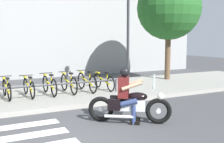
{
  "coord_description": "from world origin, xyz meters",
  "views": [
    {
      "loc": [
        -1.8,
        -5.28,
        2.15
      ],
      "look_at": [
        2.05,
        2.26,
        1.14
      ],
      "focal_mm": 43.54,
      "sensor_mm": 36.0,
      "label": 1
    }
  ],
  "objects_px": {
    "bicycle_2": "(7,89)",
    "bicycle_3": "(29,87)",
    "street_lamp": "(128,26)",
    "rider": "(127,91)",
    "bicycle_6": "(87,82)",
    "bike_rack": "(43,86)",
    "bicycle_7": "(104,81)",
    "bicycle_4": "(49,85)",
    "motorcycle": "(130,105)",
    "bicycle_5": "(69,83)",
    "tree_near_rack": "(169,8)"
  },
  "relations": [
    {
      "from": "bicycle_5",
      "to": "street_lamp",
      "type": "xyz_separation_m",
      "value": [
        2.98,
        0.72,
        2.22
      ]
    },
    {
      "from": "bicycle_2",
      "to": "bicycle_3",
      "type": "xyz_separation_m",
      "value": [
        0.73,
        0.0,
        -0.0
      ]
    },
    {
      "from": "motorcycle",
      "to": "rider",
      "type": "xyz_separation_m",
      "value": [
        -0.06,
        0.05,
        0.37
      ]
    },
    {
      "from": "bicycle_2",
      "to": "tree_near_rack",
      "type": "distance_m",
      "value": 8.4
    },
    {
      "from": "bike_rack",
      "to": "street_lamp",
      "type": "xyz_separation_m",
      "value": [
        4.07,
        1.27,
        2.15
      ]
    },
    {
      "from": "motorcycle",
      "to": "bicycle_5",
      "type": "xyz_separation_m",
      "value": [
        -0.4,
        3.79,
        0.04
      ]
    },
    {
      "from": "bicycle_7",
      "to": "bike_rack",
      "type": "height_order",
      "value": "bicycle_7"
    },
    {
      "from": "bicycle_4",
      "to": "bike_rack",
      "type": "bearing_deg",
      "value": -123.26
    },
    {
      "from": "bicycle_5",
      "to": "bike_rack",
      "type": "relative_size",
      "value": 0.29
    },
    {
      "from": "bicycle_2",
      "to": "bike_rack",
      "type": "bearing_deg",
      "value": -26.94
    },
    {
      "from": "bicycle_5",
      "to": "street_lamp",
      "type": "bearing_deg",
      "value": 13.57
    },
    {
      "from": "bicycle_6",
      "to": "bicycle_7",
      "type": "bearing_deg",
      "value": 0.12
    },
    {
      "from": "bicycle_7",
      "to": "bike_rack",
      "type": "xyz_separation_m",
      "value": [
        -2.55,
        -0.56,
        0.09
      ]
    },
    {
      "from": "street_lamp",
      "to": "tree_near_rack",
      "type": "distance_m",
      "value": 2.74
    },
    {
      "from": "bicycle_6",
      "to": "street_lamp",
      "type": "height_order",
      "value": "street_lamp"
    },
    {
      "from": "bicycle_5",
      "to": "bicycle_3",
      "type": "bearing_deg",
      "value": 179.96
    },
    {
      "from": "bicycle_2",
      "to": "bicycle_3",
      "type": "distance_m",
      "value": 0.73
    },
    {
      "from": "bicycle_7",
      "to": "street_lamp",
      "type": "bearing_deg",
      "value": 25.17
    },
    {
      "from": "bicycle_3",
      "to": "tree_near_rack",
      "type": "bearing_deg",
      "value": 9.11
    },
    {
      "from": "bicycle_4",
      "to": "bicycle_6",
      "type": "height_order",
      "value": "bicycle_6"
    },
    {
      "from": "bicycle_2",
      "to": "bicycle_6",
      "type": "bearing_deg",
      "value": -0.01
    },
    {
      "from": "bike_rack",
      "to": "bicycle_4",
      "type": "bearing_deg",
      "value": 56.74
    },
    {
      "from": "motorcycle",
      "to": "tree_near_rack",
      "type": "height_order",
      "value": "tree_near_rack"
    },
    {
      "from": "rider",
      "to": "bicycle_3",
      "type": "distance_m",
      "value": 4.17
    },
    {
      "from": "bicycle_5",
      "to": "bicycle_7",
      "type": "distance_m",
      "value": 1.45
    },
    {
      "from": "bicycle_3",
      "to": "bicycle_4",
      "type": "bearing_deg",
      "value": -0.05
    },
    {
      "from": "street_lamp",
      "to": "rider",
      "type": "bearing_deg",
      "value": -120.67
    },
    {
      "from": "bicycle_5",
      "to": "bike_rack",
      "type": "distance_m",
      "value": 1.23
    },
    {
      "from": "bicycle_7",
      "to": "street_lamp",
      "type": "distance_m",
      "value": 2.8
    },
    {
      "from": "rider",
      "to": "bike_rack",
      "type": "xyz_separation_m",
      "value": [
        -1.43,
        3.19,
        -0.26
      ]
    },
    {
      "from": "bicycle_3",
      "to": "bike_rack",
      "type": "height_order",
      "value": "bicycle_3"
    },
    {
      "from": "bicycle_2",
      "to": "bike_rack",
      "type": "relative_size",
      "value": 0.28
    },
    {
      "from": "bicycle_6",
      "to": "bicycle_4",
      "type": "bearing_deg",
      "value": 179.99
    },
    {
      "from": "bike_rack",
      "to": "tree_near_rack",
      "type": "distance_m",
      "value": 7.48
    },
    {
      "from": "motorcycle",
      "to": "bicycle_4",
      "type": "height_order",
      "value": "motorcycle"
    },
    {
      "from": "bicycle_6",
      "to": "bicycle_3",
      "type": "bearing_deg",
      "value": 179.97
    },
    {
      "from": "bicycle_6",
      "to": "tree_near_rack",
      "type": "bearing_deg",
      "value": 13.14
    },
    {
      "from": "bicycle_4",
      "to": "bike_rack",
      "type": "height_order",
      "value": "bicycle_4"
    },
    {
      "from": "rider",
      "to": "tree_near_rack",
      "type": "xyz_separation_m",
      "value": [
        5.19,
        4.86,
        2.82
      ]
    },
    {
      "from": "motorcycle",
      "to": "bicycle_2",
      "type": "bearing_deg",
      "value": 124.21
    },
    {
      "from": "motorcycle",
      "to": "bicycle_2",
      "type": "relative_size",
      "value": 1.16
    },
    {
      "from": "bike_rack",
      "to": "bicycle_3",
      "type": "bearing_deg",
      "value": 123.26
    },
    {
      "from": "bicycle_5",
      "to": "bike_rack",
      "type": "height_order",
      "value": "bicycle_5"
    },
    {
      "from": "bicycle_7",
      "to": "bicycle_6",
      "type": "bearing_deg",
      "value": -179.88
    },
    {
      "from": "bicycle_5",
      "to": "tree_near_rack",
      "type": "height_order",
      "value": "tree_near_rack"
    },
    {
      "from": "bicycle_5",
      "to": "street_lamp",
      "type": "relative_size",
      "value": 0.36
    },
    {
      "from": "bicycle_2",
      "to": "bicycle_6",
      "type": "relative_size",
      "value": 0.91
    },
    {
      "from": "bicycle_5",
      "to": "motorcycle",
      "type": "bearing_deg",
      "value": -84.03
    },
    {
      "from": "bicycle_4",
      "to": "street_lamp",
      "type": "relative_size",
      "value": 0.37
    },
    {
      "from": "bicycle_4",
      "to": "bicycle_7",
      "type": "height_order",
      "value": "bicycle_4"
    }
  ]
}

